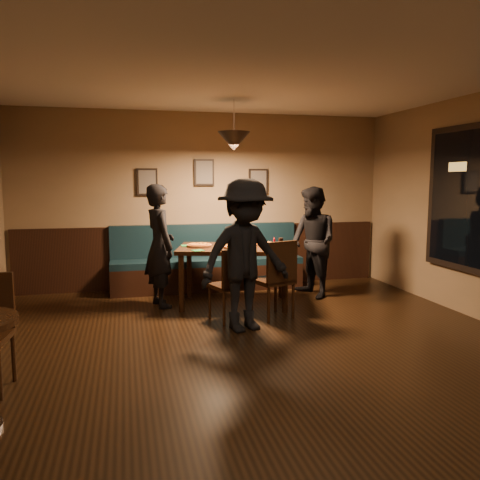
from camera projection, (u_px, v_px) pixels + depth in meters
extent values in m
plane|color=black|center=(264.00, 363.00, 4.63)|extent=(7.00, 7.00, 0.00)
plane|color=silver|center=(266.00, 59.00, 4.28)|extent=(7.00, 7.00, 0.00)
plane|color=#8C704F|center=(204.00, 200.00, 7.83)|extent=(6.00, 0.00, 6.00)
cube|color=black|center=(205.00, 256.00, 7.92)|extent=(5.88, 0.06, 1.00)
cube|color=black|center=(147.00, 182.00, 7.56)|extent=(0.32, 0.04, 0.42)
cube|color=black|center=(204.00, 172.00, 7.75)|extent=(0.32, 0.04, 0.42)
cube|color=black|center=(258.00, 182.00, 7.97)|extent=(0.32, 0.04, 0.42)
cone|color=black|center=(234.00, 141.00, 6.52)|extent=(0.44, 0.44, 0.25)
cube|color=black|center=(234.00, 276.00, 6.75)|extent=(1.72, 1.33, 0.82)
imported|color=black|center=(160.00, 246.00, 6.61)|extent=(0.55, 0.70, 1.68)
imported|color=black|center=(313.00, 242.00, 7.14)|extent=(0.77, 0.91, 1.64)
imported|color=black|center=(245.00, 256.00, 5.54)|extent=(1.27, 0.94, 1.75)
cylinder|color=orange|center=(199.00, 245.00, 6.70)|extent=(0.38, 0.38, 0.04)
cylinder|color=orange|center=(237.00, 247.00, 6.55)|extent=(0.46, 0.46, 0.04)
cylinder|color=orange|center=(263.00, 243.00, 6.90)|extent=(0.38, 0.38, 0.04)
cylinder|color=black|center=(281.00, 243.00, 6.56)|extent=(0.08, 0.08, 0.14)
cylinder|color=maroon|center=(274.00, 241.00, 6.78)|extent=(0.04, 0.04, 0.12)
cube|color=#217C33|center=(187.00, 246.00, 6.78)|extent=(0.17, 0.17, 0.01)
cube|color=#1F7532|center=(198.00, 250.00, 6.32)|extent=(0.18, 0.18, 0.01)
cube|color=silver|center=(238.00, 250.00, 6.36)|extent=(0.21, 0.02, 0.00)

